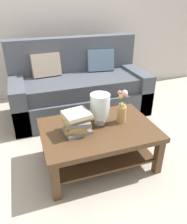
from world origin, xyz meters
name	(u,v)px	position (x,y,z in m)	size (l,w,h in m)	color
ground_plane	(91,138)	(0.00, 0.00, 0.00)	(10.00, 10.00, 0.00)	#ADA393
back_wall	(58,13)	(0.00, 1.65, 1.35)	(6.40, 0.12, 2.70)	#BCB7B2
couch	(79,88)	(0.08, 0.78, 0.36)	(1.93, 0.90, 1.06)	#474C56
coffee_table	(98,138)	(-0.06, -0.45, 0.31)	(1.12, 0.77, 0.43)	#4C331E
book_stack_main	(77,122)	(-0.28, -0.45, 0.53)	(0.29, 0.26, 0.21)	slate
glass_hurricane_vase	(100,106)	(-0.02, -0.36, 0.62)	(0.20, 0.20, 0.32)	silver
flower_pitcher	(122,108)	(0.20, -0.41, 0.58)	(0.10, 0.10, 0.36)	tan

